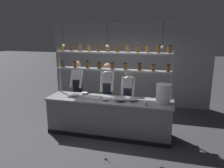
% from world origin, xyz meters
% --- Properties ---
extents(ground_plane, '(40.00, 40.00, 0.00)m').
position_xyz_m(ground_plane, '(0.00, 0.00, 0.00)').
color(ground_plane, '#3D3D42').
extents(back_wall, '(5.51, 0.12, 2.81)m').
position_xyz_m(back_wall, '(0.00, 2.54, 1.40)').
color(back_wall, '#939399').
rests_on(back_wall, ground_plane).
extents(prep_counter, '(3.11, 0.76, 0.92)m').
position_xyz_m(prep_counter, '(0.00, -0.00, 0.46)').
color(prep_counter, gray).
rests_on(prep_counter, ground_plane).
extents(spice_shelf_unit, '(3.00, 0.28, 2.25)m').
position_xyz_m(spice_shelf_unit, '(0.01, 0.33, 1.79)').
color(spice_shelf_unit, '#999BA0').
rests_on(spice_shelf_unit, ground_plane).
extents(chef_left, '(0.37, 0.31, 1.73)m').
position_xyz_m(chef_left, '(-1.16, 0.77, 1.00)').
color(chef_left, black).
rests_on(chef_left, ground_plane).
extents(chef_center, '(0.38, 0.31, 1.72)m').
position_xyz_m(chef_center, '(-0.21, 0.61, 1.00)').
color(chef_center, black).
rests_on(chef_center, ground_plane).
extents(chef_right, '(0.36, 0.28, 1.59)m').
position_xyz_m(chef_right, '(0.37, 0.58, 0.91)').
color(chef_right, black).
rests_on(chef_right, ground_plane).
extents(container_stack, '(0.35, 0.35, 0.45)m').
position_xyz_m(container_stack, '(1.30, 0.02, 1.15)').
color(container_stack, white).
rests_on(container_stack, prep_counter).
extents(cutting_board, '(0.40, 0.26, 0.02)m').
position_xyz_m(cutting_board, '(-0.42, 0.02, 0.93)').
color(cutting_board, silver).
rests_on(cutting_board, prep_counter).
extents(prep_bowl_near_left, '(0.18, 0.18, 0.05)m').
position_xyz_m(prep_bowl_near_left, '(-0.74, 0.26, 0.94)').
color(prep_bowl_near_left, silver).
rests_on(prep_bowl_near_left, prep_counter).
extents(prep_bowl_center_front, '(0.30, 0.30, 0.08)m').
position_xyz_m(prep_bowl_center_front, '(0.31, -0.11, 0.96)').
color(prep_bowl_center_front, '#B2B7BC').
rests_on(prep_bowl_center_front, prep_counter).
extents(prep_bowl_center_back, '(0.24, 0.24, 0.07)m').
position_xyz_m(prep_bowl_center_back, '(0.61, -0.03, 0.95)').
color(prep_bowl_center_back, '#B2B7BC').
rests_on(prep_bowl_center_back, prep_counter).
extents(prep_bowl_near_right, '(0.18, 0.18, 0.05)m').
position_xyz_m(prep_bowl_near_right, '(-0.04, -0.13, 0.94)').
color(prep_bowl_near_right, white).
rests_on(prep_bowl_near_right, prep_counter).
extents(prep_bowl_far_left, '(0.18, 0.18, 0.05)m').
position_xyz_m(prep_bowl_far_left, '(-0.90, -0.03, 0.94)').
color(prep_bowl_far_left, silver).
rests_on(prep_bowl_far_left, prep_counter).
extents(serving_cup_front, '(0.07, 0.07, 0.10)m').
position_xyz_m(serving_cup_front, '(-0.73, -0.13, 0.97)').
color(serving_cup_front, silver).
rests_on(serving_cup_front, prep_counter).
extents(serving_cup_by_board, '(0.07, 0.07, 0.09)m').
position_xyz_m(serving_cup_by_board, '(0.94, -0.25, 0.96)').
color(serving_cup_by_board, '#B2B7BC').
rests_on(serving_cup_by_board, prep_counter).
extents(pendant_light_row, '(2.44, 0.07, 0.59)m').
position_xyz_m(pendant_light_row, '(0.01, 0.00, 2.23)').
color(pendant_light_row, black).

